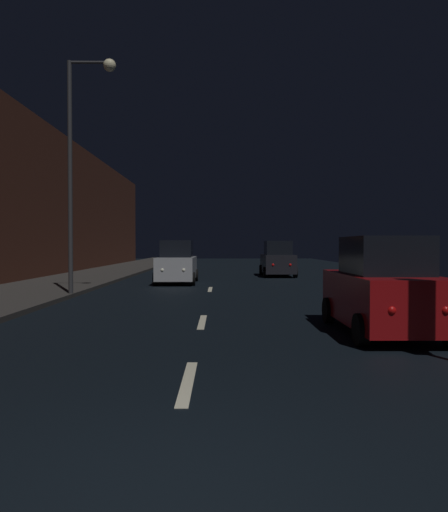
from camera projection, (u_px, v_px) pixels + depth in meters
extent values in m
cube|color=black|center=(213.00, 278.00, 28.22)|extent=(26.27, 84.00, 0.02)
cube|color=#33302D|center=(90.00, 277.00, 28.17)|extent=(4.40, 84.00, 0.15)
cube|color=#472319|center=(18.00, 195.00, 24.57)|extent=(0.80, 63.00, 8.64)
cube|color=beige|center=(188.00, 382.00, 6.72)|extent=(0.16, 2.20, 0.01)
cube|color=beige|center=(202.00, 322.00, 11.99)|extent=(0.16, 2.20, 0.01)
cube|color=beige|center=(210.00, 289.00, 20.87)|extent=(0.16, 2.20, 0.01)
cylinder|color=#2D2D30|center=(70.00, 180.00, 17.51)|extent=(0.16, 0.16, 8.28)
cylinder|color=#2D2D30|center=(89.00, 62.00, 17.43)|extent=(1.40, 0.10, 0.10)
sphere|color=beige|center=(110.00, 65.00, 17.44)|extent=(0.44, 0.44, 0.44)
cube|color=#A5A8AD|center=(177.00, 268.00, 24.26)|extent=(1.73, 4.04, 1.06)
cube|color=black|center=(177.00, 249.00, 24.38)|extent=(1.47, 2.02, 0.81)
cylinder|color=black|center=(193.00, 279.00, 22.86)|extent=(0.21, 0.62, 0.62)
cylinder|color=black|center=(156.00, 279.00, 22.84)|extent=(0.21, 0.62, 0.62)
cylinder|color=black|center=(196.00, 275.00, 25.68)|extent=(0.21, 0.62, 0.62)
cylinder|color=black|center=(163.00, 275.00, 25.67)|extent=(0.21, 0.62, 0.62)
sphere|color=white|center=(184.00, 270.00, 22.28)|extent=(0.17, 0.17, 0.17)
sphere|color=white|center=(162.00, 270.00, 22.27)|extent=(0.17, 0.17, 0.17)
sphere|color=red|center=(189.00, 266.00, 26.24)|extent=(0.17, 0.17, 0.17)
sphere|color=red|center=(171.00, 266.00, 26.23)|extent=(0.17, 0.17, 0.17)
cube|color=maroon|center=(382.00, 298.00, 10.51)|extent=(1.69, 3.93, 1.03)
cube|color=black|center=(384.00, 255.00, 10.35)|extent=(1.43, 1.97, 0.79)
cylinder|color=black|center=(329.00, 310.00, 11.89)|extent=(0.21, 0.60, 0.60)
cylinder|color=black|center=(398.00, 310.00, 11.90)|extent=(0.21, 0.60, 0.60)
cylinder|color=black|center=(361.00, 330.00, 9.14)|extent=(0.21, 0.60, 0.60)
sphere|color=slate|center=(338.00, 290.00, 12.43)|extent=(0.17, 0.17, 0.17)
sphere|color=slate|center=(376.00, 290.00, 12.44)|extent=(0.17, 0.17, 0.17)
sphere|color=red|center=(391.00, 310.00, 8.58)|extent=(0.17, 0.17, 0.17)
sphere|color=red|center=(445.00, 310.00, 8.59)|extent=(0.17, 0.17, 0.17)
cube|color=black|center=(277.00, 264.00, 29.91)|extent=(1.75, 4.09, 1.07)
cube|color=black|center=(278.00, 248.00, 29.74)|extent=(1.49, 2.04, 0.82)
cylinder|color=black|center=(261.00, 270.00, 31.34)|extent=(0.21, 0.62, 0.62)
cylinder|color=black|center=(289.00, 270.00, 31.35)|extent=(0.21, 0.62, 0.62)
cylinder|color=black|center=(265.00, 272.00, 28.48)|extent=(0.21, 0.62, 0.62)
cylinder|color=black|center=(295.00, 272.00, 28.49)|extent=(0.21, 0.62, 0.62)
sphere|color=slate|center=(266.00, 262.00, 31.91)|extent=(0.18, 0.18, 0.18)
sphere|color=slate|center=(281.00, 262.00, 31.91)|extent=(0.18, 0.18, 0.18)
sphere|color=red|center=(273.00, 265.00, 27.90)|extent=(0.18, 0.18, 0.18)
sphere|color=red|center=(290.00, 265.00, 27.91)|extent=(0.18, 0.18, 0.18)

